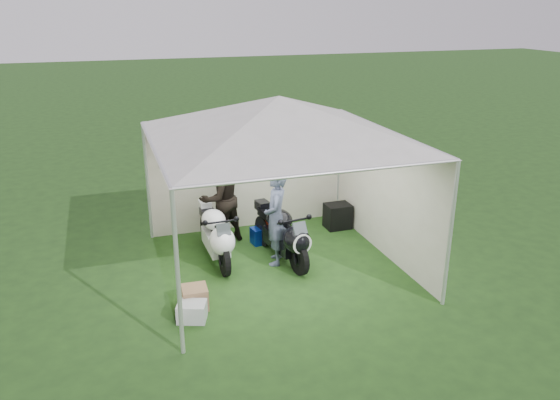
# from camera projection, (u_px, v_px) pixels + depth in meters

# --- Properties ---
(ground) EXTENTS (80.00, 80.00, 0.00)m
(ground) POSITION_uv_depth(u_px,v_px,m) (279.00, 266.00, 9.62)
(ground) COLOR #1E3C16
(ground) RESTS_ON ground
(canopy_tent) EXTENTS (5.66, 5.66, 3.00)m
(canopy_tent) POSITION_uv_depth(u_px,v_px,m) (279.00, 122.00, 8.78)
(canopy_tent) COLOR silver
(canopy_tent) RESTS_ON ground
(motorcycle_white) EXTENTS (0.46, 1.93, 0.95)m
(motorcycle_white) POSITION_uv_depth(u_px,v_px,m) (216.00, 234.00, 9.65)
(motorcycle_white) COLOR black
(motorcycle_white) RESTS_ON ground
(motorcycle_black) EXTENTS (0.61, 1.94, 0.96)m
(motorcycle_black) POSITION_uv_depth(u_px,v_px,m) (283.00, 233.00, 9.66)
(motorcycle_black) COLOR black
(motorcycle_black) RESTS_ON ground
(paddock_stand) EXTENTS (0.46, 0.33, 0.32)m
(paddock_stand) POSITION_uv_depth(u_px,v_px,m) (262.00, 235.00, 10.53)
(paddock_stand) COLOR #0D33C8
(paddock_stand) RESTS_ON ground
(person_dark_jacket) EXTENTS (1.08, 0.98, 1.81)m
(person_dark_jacket) POSITION_uv_depth(u_px,v_px,m) (220.00, 198.00, 10.32)
(person_dark_jacket) COLOR black
(person_dark_jacket) RESTS_ON ground
(person_blue_jacket) EXTENTS (0.60, 0.73, 1.72)m
(person_blue_jacket) POSITION_uv_depth(u_px,v_px,m) (276.00, 217.00, 9.50)
(person_blue_jacket) COLOR slate
(person_blue_jacket) RESTS_ON ground
(equipment_box) EXTENTS (0.52, 0.42, 0.51)m
(equipment_box) POSITION_uv_depth(u_px,v_px,m) (338.00, 216.00, 11.22)
(equipment_box) COLOR black
(equipment_box) RESTS_ON ground
(crate_0) EXTENTS (0.50, 0.44, 0.27)m
(crate_0) POSITION_uv_depth(u_px,v_px,m) (192.00, 312.00, 7.95)
(crate_0) COLOR #B7BBC0
(crate_0) RESTS_ON ground
(crate_1) EXTENTS (0.39, 0.39, 0.34)m
(crate_1) POSITION_uv_depth(u_px,v_px,m) (195.00, 297.00, 8.28)
(crate_1) COLOR #8D6949
(crate_1) RESTS_ON ground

